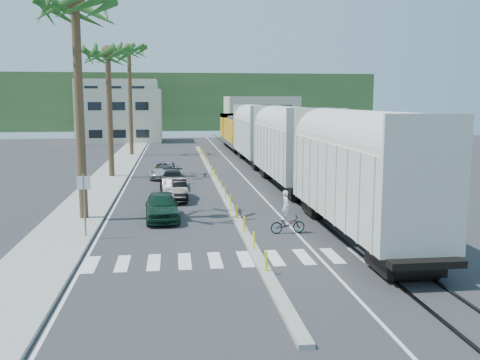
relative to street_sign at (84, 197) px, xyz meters
name	(u,v)px	position (x,y,z in m)	size (l,w,h in m)	color
ground	(250,245)	(7.30, -2.00, -1.97)	(140.00, 140.00, 0.00)	#28282B
sidewalk	(113,172)	(-1.20, 23.00, -1.90)	(3.00, 90.00, 0.15)	gray
rails	(260,166)	(12.30, 26.00, -1.94)	(1.56, 100.00, 0.06)	black
median	(215,178)	(7.30, 17.96, -1.88)	(0.45, 60.00, 0.85)	gray
crosswalk	(257,258)	(7.30, -4.00, -1.97)	(14.00, 2.20, 0.01)	silver
lane_markings	(186,172)	(5.15, 23.00, -1.97)	(9.42, 90.00, 0.01)	silver
freight_train	(273,142)	(12.30, 19.22, 0.93)	(3.00, 60.94, 5.85)	beige
palm_trees	(111,44)	(-0.80, 20.70, 8.84)	(3.50, 37.20, 13.75)	brown
street_sign	(84,197)	(0.00, 0.00, 0.00)	(0.60, 0.08, 3.00)	slate
buildings	(154,112)	(0.89, 69.66, 2.39)	(38.00, 27.00, 10.00)	beige
hillside	(187,102)	(7.30, 98.00, 4.03)	(80.00, 20.00, 12.00)	#385628
car_lead	(162,206)	(3.39, 3.62, -1.23)	(1.97, 4.43, 1.48)	#113321
car_second	(174,189)	(4.05, 9.26, -1.26)	(1.72, 4.38, 1.42)	black
car_third	(173,180)	(3.95, 13.91, -1.35)	(1.79, 4.32, 1.25)	black
car_rear	(165,170)	(3.30, 19.28, -1.32)	(2.51, 4.82, 1.30)	#B5B7BA
cyclist	(287,220)	(9.36, -0.06, -1.31)	(0.82, 1.75, 2.07)	#9EA0A5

